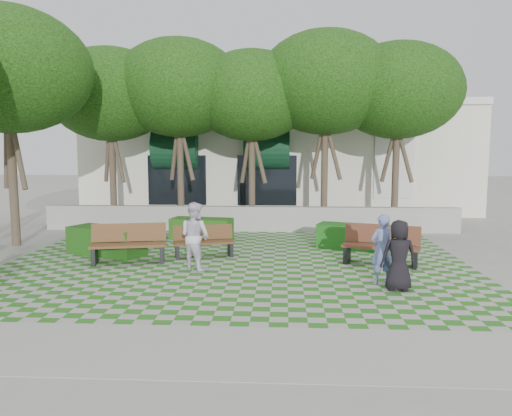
# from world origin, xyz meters

# --- Properties ---
(ground) EXTENTS (90.00, 90.00, 0.00)m
(ground) POSITION_xyz_m (0.00, 0.00, 0.00)
(ground) COLOR gray
(ground) RESTS_ON ground
(lawn) EXTENTS (12.00, 12.00, 0.00)m
(lawn) POSITION_xyz_m (0.00, 1.00, 0.01)
(lawn) COLOR #2B721E
(lawn) RESTS_ON ground
(sidewalk_south) EXTENTS (16.00, 2.00, 0.01)m
(sidewalk_south) POSITION_xyz_m (0.00, -4.70, 0.01)
(sidewalk_south) COLOR #9E9B93
(sidewalk_south) RESTS_ON ground
(retaining_wall) EXTENTS (15.00, 0.36, 0.90)m
(retaining_wall) POSITION_xyz_m (0.00, 6.20, 0.45)
(retaining_wall) COLOR #9E9B93
(retaining_wall) RESTS_ON ground
(bench_east) EXTENTS (2.03, 1.19, 1.01)m
(bench_east) POSITION_xyz_m (3.75, 1.07, 0.49)
(bench_east) COLOR #542C1D
(bench_east) RESTS_ON ground
(bench_mid) EXTENTS (1.74, 1.00, 0.87)m
(bench_mid) POSITION_xyz_m (-0.96, 1.74, 0.42)
(bench_mid) COLOR #4E301A
(bench_mid) RESTS_ON ground
(bench_west) EXTENTS (2.03, 1.04, 1.02)m
(bench_west) POSITION_xyz_m (-2.82, 0.93, 0.49)
(bench_west) COLOR #56361D
(bench_west) RESTS_ON ground
(hedge_east) EXTENTS (2.23, 1.46, 0.73)m
(hedge_east) POSITION_xyz_m (3.32, 3.11, 0.36)
(hedge_east) COLOR #175215
(hedge_east) RESTS_ON ground
(hedge_midleft) EXTENTS (2.10, 1.13, 0.70)m
(hedge_midleft) POSITION_xyz_m (-1.47, 4.42, 0.35)
(hedge_midleft) COLOR #1F4C14
(hedge_midleft) RESTS_ON ground
(hedge_west) EXTENTS (2.39, 1.71, 0.78)m
(hedge_west) POSITION_xyz_m (-3.76, 1.89, 0.39)
(hedge_west) COLOR #194612
(hedge_west) RESTS_ON ground
(person_blue) EXTENTS (0.67, 0.57, 1.55)m
(person_blue) POSITION_xyz_m (3.40, -0.80, 0.78)
(person_blue) COLOR #687BBE
(person_blue) RESTS_ON ground
(person_dark) EXTENTS (0.77, 0.53, 1.50)m
(person_dark) POSITION_xyz_m (3.66, -1.32, 0.75)
(person_dark) COLOR black
(person_dark) RESTS_ON ground
(person_white) EXTENTS (1.03, 0.98, 1.68)m
(person_white) POSITION_xyz_m (-0.94, 0.27, 0.84)
(person_white) COLOR silver
(person_white) RESTS_ON ground
(tree_row) EXTENTS (17.70, 13.40, 7.41)m
(tree_row) POSITION_xyz_m (-1.86, 5.95, 5.18)
(tree_row) COLOR #47382B
(tree_row) RESTS_ON ground
(building) EXTENTS (18.00, 8.92, 5.15)m
(building) POSITION_xyz_m (0.93, 14.08, 2.52)
(building) COLOR white
(building) RESTS_ON ground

